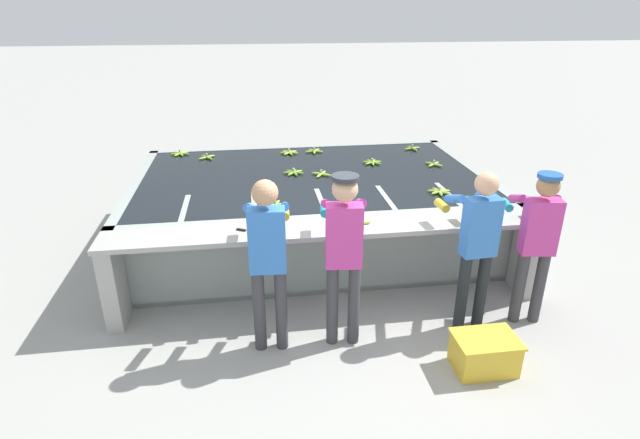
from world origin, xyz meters
TOP-DOWN VIEW (x-y plane):
  - ground_plane at (0.00, 0.00)m, footprint 80.00×80.00m
  - wash_tank at (0.00, 1.92)m, footprint 4.55×2.96m
  - work_ledge at (0.00, 0.23)m, footprint 4.55×0.45m
  - worker_0 at (-0.67, -0.36)m, footprint 0.43×0.72m
  - worker_1 at (0.01, -0.37)m, footprint 0.46×0.74m
  - worker_2 at (1.30, -0.30)m, footprint 0.43×0.72m
  - worker_3 at (1.91, -0.29)m, footprint 0.48×0.73m
  - banana_bunch_floating_0 at (0.13, 1.88)m, footprint 0.26×0.26m
  - banana_bunch_floating_1 at (0.19, 3.00)m, footprint 0.28×0.27m
  - banana_bunch_floating_2 at (-0.19, 2.98)m, footprint 0.28×0.28m
  - banana_bunch_floating_3 at (1.74, 2.09)m, footprint 0.24×0.24m
  - banana_bunch_floating_4 at (1.42, 1.02)m, footprint 0.28×0.28m
  - banana_bunch_floating_5 at (0.92, 2.30)m, footprint 0.28×0.28m
  - banana_bunch_floating_6 at (-0.53, 0.87)m, footprint 0.27×0.28m
  - banana_bunch_floating_7 at (-1.40, 2.89)m, footprint 0.25×0.25m
  - banana_bunch_floating_8 at (-0.22, 2.00)m, footprint 0.27×0.28m
  - banana_bunch_floating_9 at (1.71, 2.94)m, footprint 0.28×0.28m
  - banana_bunch_floating_10 at (-1.80, 3.15)m, footprint 0.28×0.28m
  - banana_bunch_ledge_0 at (0.26, 0.24)m, footprint 0.26×0.28m
  - banana_bunch_ledge_1 at (1.52, 0.16)m, footprint 0.27×0.28m
  - knife_0 at (-0.84, 0.23)m, footprint 0.32×0.19m
  - crate at (1.16, -0.97)m, footprint 0.55×0.39m

SIDE VIEW (x-z plane):
  - ground_plane at x=0.00m, z-range 0.00..0.00m
  - crate at x=1.16m, z-range 0.00..0.33m
  - wash_tank at x=0.00m, z-range -0.01..0.92m
  - work_ledge at x=0.00m, z-range 0.19..1.12m
  - knife_0 at x=-0.84m, z-range 0.92..0.94m
  - banana_bunch_floating_2 at x=-0.19m, z-range 0.90..0.98m
  - banana_bunch_floating_4 at x=1.42m, z-range 0.90..0.98m
  - banana_bunch_floating_5 at x=0.92m, z-range 0.90..0.98m
  - banana_bunch_floating_8 at x=-0.22m, z-range 0.90..0.98m
  - banana_bunch_floating_10 at x=-1.80m, z-range 0.90..0.98m
  - banana_bunch_floating_1 at x=0.19m, z-range 0.90..0.98m
  - banana_bunch_floating_6 at x=-0.53m, z-range 0.90..0.98m
  - banana_bunch_floating_0 at x=0.13m, z-range 0.90..0.98m
  - banana_bunch_floating_3 at x=1.74m, z-range 0.90..0.98m
  - banana_bunch_floating_7 at x=-1.40m, z-range 0.90..0.98m
  - banana_bunch_floating_9 at x=1.71m, z-range 0.90..0.98m
  - banana_bunch_ledge_1 at x=1.52m, z-range 0.90..0.98m
  - banana_bunch_ledge_0 at x=0.26m, z-range 0.90..0.98m
  - worker_3 at x=1.91m, z-range 0.16..1.73m
  - worker_2 at x=1.30m, z-range 0.16..1.77m
  - worker_0 at x=-0.67m, z-range 0.17..1.82m
  - worker_1 at x=0.01m, z-range 0.18..1.85m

